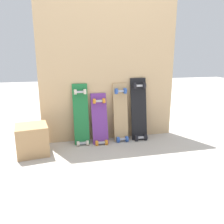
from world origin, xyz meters
TOP-DOWN VIEW (x-y plane):
  - ground_plane at (0.00, 0.00)m, footprint 12.00×12.00m
  - plywood_wall_panel at (0.00, 0.07)m, footprint 1.56×0.04m
  - skateboard_green at (-0.34, -0.03)m, footprint 0.17×0.20m
  - skateboard_purple at (-0.14, -0.05)m, footprint 0.18×0.23m
  - skateboard_natural at (0.11, -0.03)m, footprint 0.17×0.20m
  - skateboard_black at (0.33, -0.04)m, footprint 0.19×0.21m
  - wooden_crate at (-0.86, -0.20)m, footprint 0.34×0.34m

SIDE VIEW (x-z plane):
  - ground_plane at x=0.00m, z-range 0.00..0.00m
  - wooden_crate at x=-0.86m, z-range 0.00..0.30m
  - skateboard_purple at x=-0.14m, z-range -0.07..0.56m
  - skateboard_natural at x=0.11m, z-range -0.06..0.66m
  - skateboard_green at x=-0.34m, z-range -0.07..0.67m
  - skateboard_black at x=0.33m, z-range -0.06..0.72m
  - plywood_wall_panel at x=0.00m, z-range 0.00..1.64m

